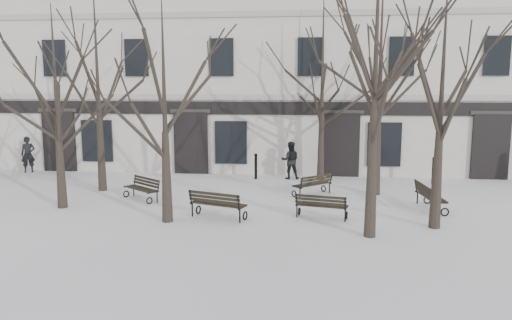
# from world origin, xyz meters

# --- Properties ---
(ground) EXTENTS (100.00, 100.00, 0.00)m
(ground) POSITION_xyz_m (0.00, 0.00, 0.00)
(ground) COLOR white
(ground) RESTS_ON ground
(building) EXTENTS (40.40, 10.20, 11.40)m
(building) POSITION_xyz_m (0.00, 12.96, 5.52)
(building) COLOR silver
(building) RESTS_ON ground
(tree_0) EXTENTS (4.76, 4.76, 6.81)m
(tree_0) POSITION_xyz_m (-6.39, 1.03, 4.25)
(tree_0) COLOR black
(tree_0) RESTS_ON ground
(tree_1) EXTENTS (4.66, 4.66, 6.66)m
(tree_1) POSITION_xyz_m (-2.30, -0.29, 4.16)
(tree_1) COLOR black
(tree_1) RESTS_ON ground
(tree_2) EXTENTS (5.89, 5.89, 8.41)m
(tree_2) POSITION_xyz_m (3.74, -1.19, 5.26)
(tree_2) COLOR black
(tree_2) RESTS_ON ground
(tree_3) EXTENTS (5.05, 5.05, 7.22)m
(tree_3) POSITION_xyz_m (5.75, -0.11, 4.51)
(tree_3) COLOR black
(tree_3) RESTS_ON ground
(tree_4) EXTENTS (5.76, 5.76, 8.23)m
(tree_4) POSITION_xyz_m (-6.15, 3.84, 5.15)
(tree_4) COLOR black
(tree_4) RESTS_ON ground
(tree_5) EXTENTS (5.59, 5.59, 7.98)m
(tree_5) POSITION_xyz_m (2.55, 7.00, 4.99)
(tree_5) COLOR black
(tree_5) RESTS_ON ground
(tree_6) EXTENTS (5.94, 5.94, 8.48)m
(tree_6) POSITION_xyz_m (4.60, 4.26, 5.30)
(tree_6) COLOR black
(tree_6) RESTS_ON ground
(bench_1) EXTENTS (1.90, 1.21, 0.91)m
(bench_1) POSITION_xyz_m (-0.82, 0.17, 0.50)
(bench_1) COLOR black
(bench_1) RESTS_ON ground
(bench_2) EXTENTS (1.69, 0.92, 0.81)m
(bench_2) POSITION_xyz_m (2.44, 0.51, 0.44)
(bench_2) COLOR black
(bench_2) RESTS_ON ground
(bench_3) EXTENTS (1.61, 1.45, 0.82)m
(bench_3) POSITION_xyz_m (-4.03, 2.46, 0.45)
(bench_3) COLOR black
(bench_3) RESTS_ON ground
(bench_4) EXTENTS (1.57, 1.53, 0.82)m
(bench_4) POSITION_xyz_m (2.21, 3.84, 0.45)
(bench_4) COLOR black
(bench_4) RESTS_ON ground
(bench_5) EXTENTS (0.82, 1.83, 0.90)m
(bench_5) POSITION_xyz_m (6.07, 2.06, 0.49)
(bench_5) COLOR black
(bench_5) RESTS_ON ground
(bollard_a) EXTENTS (0.15, 0.15, 1.16)m
(bollard_a) POSITION_xyz_m (-0.32, 6.86, 0.62)
(bollard_a) COLOR black
(bollard_a) RESTS_ON ground
(bollard_b) EXTENTS (0.15, 0.15, 1.16)m
(bollard_b) POSITION_xyz_m (7.27, 6.54, 0.62)
(bollard_b) COLOR black
(bollard_b) RESTS_ON ground
(pedestrian_a) EXTENTS (0.75, 0.64, 1.73)m
(pedestrian_a) POSITION_xyz_m (-11.33, 7.39, 0.00)
(pedestrian_a) COLOR black
(pedestrian_a) RESTS_ON ground
(pedestrian_b) EXTENTS (0.86, 0.70, 1.68)m
(pedestrian_b) POSITION_xyz_m (1.20, 7.08, 0.00)
(pedestrian_b) COLOR black
(pedestrian_b) RESTS_ON ground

